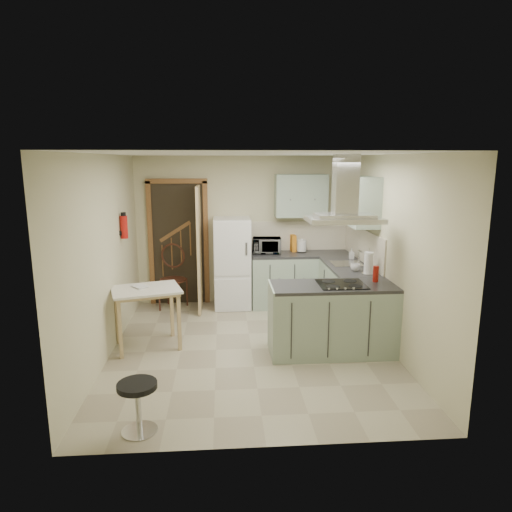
{
  "coord_description": "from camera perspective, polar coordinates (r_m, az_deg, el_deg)",
  "views": [
    {
      "loc": [
        -0.35,
        -5.59,
        2.43
      ],
      "look_at": [
        0.1,
        0.45,
        1.15
      ],
      "focal_mm": 32.0,
      "sensor_mm": 36.0,
      "label": 1
    }
  ],
  "objects": [
    {
      "name": "floor",
      "position": [
        6.11,
        -0.6,
        -11.51
      ],
      "size": [
        4.2,
        4.2,
        0.0
      ],
      "primitive_type": "plane",
      "color": "tan",
      "rests_on": "ground"
    },
    {
      "name": "ceiling",
      "position": [
        5.61,
        -0.66,
        12.64
      ],
      "size": [
        4.2,
        4.2,
        0.0
      ],
      "primitive_type": "plane",
      "rotation": [
        3.14,
        0.0,
        0.0
      ],
      "color": "silver",
      "rests_on": "back_wall"
    },
    {
      "name": "peninsula",
      "position": [
        5.93,
        9.53,
        -7.76
      ],
      "size": [
        1.55,
        0.65,
        0.9
      ],
      "primitive_type": "cube",
      "color": "#9EB2A0",
      "rests_on": "floor"
    },
    {
      "name": "doorway",
      "position": [
        7.82,
        -9.65,
        1.59
      ],
      "size": [
        1.1,
        0.12,
        2.1
      ],
      "primitive_type": "cube",
      "color": "brown",
      "rests_on": "floor"
    },
    {
      "name": "soap_bottle",
      "position": [
        7.33,
        11.86,
        0.27
      ],
      "size": [
        0.08,
        0.08,
        0.16
      ],
      "primitive_type": "imported",
      "rotation": [
        0.0,
        0.0,
        -0.07
      ],
      "color": "#A0A1AB",
      "rests_on": "counter_right"
    },
    {
      "name": "kettle",
      "position": [
        7.73,
        5.73,
        1.31
      ],
      "size": [
        0.2,
        0.2,
        0.23
      ],
      "primitive_type": "cylinder",
      "rotation": [
        0.0,
        0.0,
        0.35
      ],
      "color": "white",
      "rests_on": "counter_back"
    },
    {
      "name": "splashback",
      "position": [
        7.9,
        5.39,
        2.54
      ],
      "size": [
        1.68,
        0.02,
        0.5
      ],
      "primitive_type": "cube",
      "color": "beige",
      "rests_on": "counter_back"
    },
    {
      "name": "fridge",
      "position": [
        7.58,
        -2.98,
        -0.89
      ],
      "size": [
        0.6,
        0.6,
        1.5
      ],
      "primitive_type": "cube",
      "color": "white",
      "rests_on": "floor"
    },
    {
      "name": "back_wall",
      "position": [
        7.79,
        -1.6,
        3.21
      ],
      "size": [
        3.6,
        0.0,
        3.6
      ],
      "primitive_type": "plane",
      "rotation": [
        1.57,
        0.0,
        0.0
      ],
      "color": "beige",
      "rests_on": "floor"
    },
    {
      "name": "cereal_box",
      "position": [
        7.8,
        4.67,
        1.62
      ],
      "size": [
        0.09,
        0.19,
        0.28
      ],
      "primitive_type": "cube",
      "rotation": [
        0.0,
        0.0,
        0.06
      ],
      "color": "orange",
      "rests_on": "counter_back"
    },
    {
      "name": "counter_back",
      "position": [
        7.72,
        3.45,
        -2.96
      ],
      "size": [
        1.08,
        0.6,
        0.9
      ],
      "primitive_type": "cube",
      "color": "#9EB2A0",
      "rests_on": "floor"
    },
    {
      "name": "red_bottle",
      "position": [
        6.03,
        14.74,
        -2.18
      ],
      "size": [
        0.09,
        0.09,
        0.2
      ],
      "primitive_type": "cylinder",
      "rotation": [
        0.0,
        0.0,
        0.25
      ],
      "color": "#9E170D",
      "rests_on": "peninsula"
    },
    {
      "name": "wall_cabinet_back",
      "position": [
        7.65,
        5.62,
        7.52
      ],
      "size": [
        0.85,
        0.35,
        0.7
      ],
      "primitive_type": "cube",
      "color": "#9EB2A0",
      "rests_on": "back_wall"
    },
    {
      "name": "cup",
      "position": [
        6.54,
        12.32,
        -1.41
      ],
      "size": [
        0.17,
        0.17,
        0.1
      ],
      "primitive_type": "imported",
      "rotation": [
        0.0,
        0.0,
        -0.41
      ],
      "color": "silver",
      "rests_on": "counter_right"
    },
    {
      "name": "fire_extinguisher",
      "position": [
        6.71,
        -16.17,
        3.48
      ],
      "size": [
        0.1,
        0.1,
        0.32
      ],
      "primitive_type": "cylinder",
      "color": "#B2140F",
      "rests_on": "left_wall"
    },
    {
      "name": "sink",
      "position": [
        6.97,
        11.28,
        -0.95
      ],
      "size": [
        0.45,
        0.4,
        0.01
      ],
      "primitive_type": "cube",
      "color": "silver",
      "rests_on": "counter_right"
    },
    {
      "name": "wall_cabinet_right",
      "position": [
        6.76,
        12.86,
        6.71
      ],
      "size": [
        0.35,
        0.9,
        0.7
      ],
      "primitive_type": "cube",
      "color": "#9EB2A0",
      "rests_on": "right_wall"
    },
    {
      "name": "microwave",
      "position": [
        7.62,
        1.37,
        1.33
      ],
      "size": [
        0.49,
        0.35,
        0.26
      ],
      "primitive_type": "imported",
      "rotation": [
        0.0,
        0.0,
        -0.07
      ],
      "color": "black",
      "rests_on": "counter_back"
    },
    {
      "name": "right_wall",
      "position": [
        6.11,
        16.48,
        0.29
      ],
      "size": [
        0.0,
        4.2,
        4.2
      ],
      "primitive_type": "plane",
      "rotation": [
        1.57,
        0.0,
        -1.57
      ],
      "color": "beige",
      "rests_on": "floor"
    },
    {
      "name": "stool",
      "position": [
        4.47,
        -14.5,
        -17.82
      ],
      "size": [
        0.36,
        0.36,
        0.48
      ],
      "primitive_type": "cylinder",
      "rotation": [
        0.0,
        0.0,
        0.0
      ],
      "color": "black",
      "rests_on": "floor"
    },
    {
      "name": "hob",
      "position": [
        5.81,
        10.65,
        -3.48
      ],
      "size": [
        0.58,
        0.5,
        0.01
      ],
      "primitive_type": "cube",
      "color": "black",
      "rests_on": "peninsula"
    },
    {
      "name": "counter_right",
      "position": [
        7.24,
        10.77,
        -4.16
      ],
      "size": [
        0.6,
        1.95,
        0.9
      ],
      "primitive_type": "cube",
      "color": "#9EB2A0",
      "rests_on": "floor"
    },
    {
      "name": "extractor_hood",
      "position": [
        5.66,
        10.96,
        4.5
      ],
      "size": [
        0.9,
        0.55,
        0.1
      ],
      "primitive_type": "cube",
      "color": "silver",
      "rests_on": "ceiling"
    },
    {
      "name": "left_wall",
      "position": [
        5.9,
        -18.36,
        -0.23
      ],
      "size": [
        0.0,
        4.2,
        4.2
      ],
      "primitive_type": "plane",
      "rotation": [
        1.57,
        0.0,
        1.57
      ],
      "color": "beige",
      "rests_on": "floor"
    },
    {
      "name": "paper_towel",
      "position": [
        6.4,
        13.9,
        -0.82
      ],
      "size": [
        0.14,
        0.14,
        0.31
      ],
      "primitive_type": "cylinder",
      "rotation": [
        0.0,
        0.0,
        -0.11
      ],
      "color": "silver",
      "rests_on": "counter_right"
    },
    {
      "name": "book",
      "position": [
        6.11,
        -14.95,
        -3.5
      ],
      "size": [
        0.25,
        0.26,
        0.09
      ],
      "primitive_type": "imported",
      "rotation": [
        0.0,
        0.0,
        0.74
      ],
      "color": "#993C33",
      "rests_on": "drop_leaf_table"
    },
    {
      "name": "bentwood_chair",
      "position": [
        7.66,
        -10.35,
        -2.97
      ],
      "size": [
        0.54,
        0.54,
        0.97
      ],
      "primitive_type": "cube",
      "rotation": [
        0.0,
        0.0,
        -0.29
      ],
      "color": "#4D3519",
      "rests_on": "floor"
    },
    {
      "name": "drop_leaf_table",
      "position": [
        6.2,
        -13.42,
        -7.53
      ],
      "size": [
        1.0,
        0.86,
        0.8
      ],
      "primitive_type": "cube",
      "rotation": [
        0.0,
        0.0,
        0.29
      ],
      "color": "tan",
      "rests_on": "floor"
    }
  ]
}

